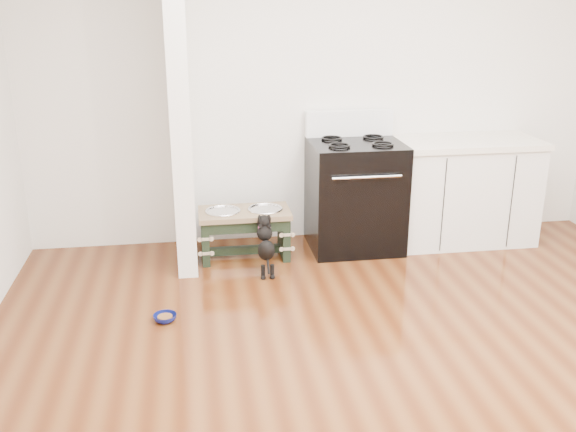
% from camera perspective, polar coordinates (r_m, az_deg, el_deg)
% --- Properties ---
extents(ground, '(5.00, 5.00, 0.00)m').
position_cam_1_polar(ground, '(3.73, 10.38, -15.07)').
color(ground, '#471F0C').
rests_on(ground, ground).
extents(room_shell, '(5.00, 5.00, 5.00)m').
position_cam_1_polar(room_shell, '(3.13, 12.14, 10.33)').
color(room_shell, silver).
rests_on(room_shell, ground).
extents(partition_wall, '(0.15, 0.80, 2.70)m').
position_cam_1_polar(partition_wall, '(5.05, -9.64, 10.55)').
color(partition_wall, silver).
rests_on(partition_wall, ground).
extents(oven_range, '(0.76, 0.69, 1.14)m').
position_cam_1_polar(oven_range, '(5.47, 5.96, 1.99)').
color(oven_range, black).
rests_on(oven_range, ground).
extents(cabinet_run, '(1.24, 0.64, 0.91)m').
position_cam_1_polar(cabinet_run, '(5.82, 15.30, 2.17)').
color(cabinet_run, silver).
rests_on(cabinet_run, ground).
extents(dog_feeder, '(0.74, 0.40, 0.42)m').
position_cam_1_polar(dog_feeder, '(5.28, -3.88, -0.74)').
color(dog_feeder, black).
rests_on(dog_feeder, ground).
extents(puppy, '(0.13, 0.38, 0.45)m').
position_cam_1_polar(puppy, '(4.99, -2.00, -2.44)').
color(puppy, black).
rests_on(puppy, ground).
extents(floor_bowl, '(0.16, 0.16, 0.05)m').
position_cam_1_polar(floor_bowl, '(4.43, -10.88, -8.88)').
color(floor_bowl, '#0B1251').
rests_on(floor_bowl, ground).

